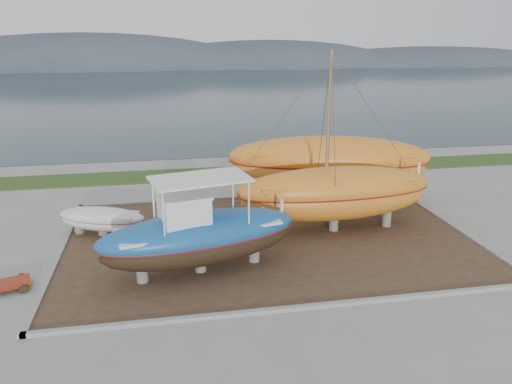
{
  "coord_description": "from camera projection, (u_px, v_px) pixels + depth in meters",
  "views": [
    {
      "loc": [
        -4.4,
        -16.59,
        9.07
      ],
      "look_at": [
        -0.6,
        4.0,
        2.33
      ],
      "focal_mm": 35.0,
      "sensor_mm": 36.0,
      "label": 1
    }
  ],
  "objects": [
    {
      "name": "orange_bare_hull",
      "position": [
        328.0,
        171.0,
        27.15
      ],
      "size": [
        11.41,
        5.39,
        3.6
      ],
      "primitive_type": null,
      "rotation": [
        0.0,
        0.0,
        -0.2
      ],
      "color": "orange",
      "rests_on": "dirt_patch"
    },
    {
      "name": "mountain_ridge",
      "position": [
        178.0,
        67.0,
        136.08
      ],
      "size": [
        200.0,
        36.0,
        20.0
      ],
      "primitive_type": null,
      "color": "#333D49",
      "rests_on": "ground"
    },
    {
      "name": "white_dinghy",
      "position": [
        102.0,
        222.0,
        23.07
      ],
      "size": [
        4.46,
        3.01,
        1.25
      ],
      "primitive_type": null,
      "rotation": [
        0.0,
        0.0,
        -0.38
      ],
      "color": "white",
      "rests_on": "dirt_patch"
    },
    {
      "name": "blue_caique",
      "position": [
        199.0,
        226.0,
        19.14
      ],
      "size": [
        8.27,
        4.14,
        3.82
      ],
      "primitive_type": null,
      "rotation": [
        0.0,
        0.0,
        0.22
      ],
      "color": "#185498",
      "rests_on": "dirt_patch"
    },
    {
      "name": "orange_sailboat",
      "position": [
        338.0,
        145.0,
        22.52
      ],
      "size": [
        9.44,
        2.97,
        8.29
      ],
      "primitive_type": null,
      "rotation": [
        0.0,
        0.0,
        0.02
      ],
      "color": "orange",
      "rests_on": "dirt_patch"
    },
    {
      "name": "ground",
      "position": [
        290.0,
        280.0,
        19.07
      ],
      "size": [
        140.0,
        140.0,
        0.0
      ],
      "primitive_type": "plane",
      "color": "gray",
      "rests_on": "ground"
    },
    {
      "name": "red_trailer",
      "position": [
        9.0,
        286.0,
        18.33
      ],
      "size": [
        2.46,
        1.74,
        0.31
      ],
      "primitive_type": null,
      "rotation": [
        0.0,
        0.0,
        0.31
      ],
      "color": "maroon",
      "rests_on": "ground"
    },
    {
      "name": "sea",
      "position": [
        189.0,
        88.0,
        84.6
      ],
      "size": [
        260.0,
        100.0,
        0.04
      ],
      "primitive_type": null,
      "color": "#182830",
      "rests_on": "ground"
    },
    {
      "name": "curb_frame",
      "position": [
        269.0,
        238.0,
        22.79
      ],
      "size": [
        18.6,
        12.6,
        0.15
      ],
      "primitive_type": null,
      "color": "gray",
      "rests_on": "ground"
    },
    {
      "name": "grass_strip",
      "position": [
        234.0,
        172.0,
        33.57
      ],
      "size": [
        44.0,
        3.0,
        0.08
      ],
      "primitive_type": "cube",
      "color": "#284219",
      "rests_on": "ground"
    },
    {
      "name": "dirt_patch",
      "position": [
        269.0,
        239.0,
        22.81
      ],
      "size": [
        18.0,
        12.0,
        0.06
      ],
      "primitive_type": "cube",
      "color": "#422D1E",
      "rests_on": "ground"
    }
  ]
}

